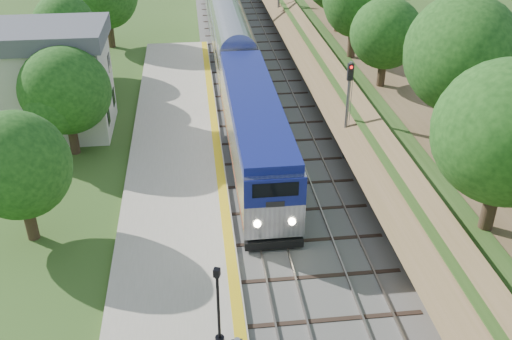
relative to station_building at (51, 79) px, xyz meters
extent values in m
cube|color=#4C4944|center=(16.00, 30.00, -4.03)|extent=(9.50, 170.00, 0.12)
cube|color=gray|center=(13.28, 30.00, -3.89)|extent=(0.08, 170.00, 0.16)
cube|color=gray|center=(14.72, 30.00, -3.89)|extent=(0.08, 170.00, 0.16)
cube|color=gray|center=(17.28, 30.00, -3.89)|extent=(0.08, 170.00, 0.16)
cube|color=gray|center=(18.72, 30.00, -3.89)|extent=(0.08, 170.00, 0.16)
cube|color=#A59C85|center=(8.80, -14.00, -3.90)|extent=(6.40, 68.00, 0.38)
cube|color=gold|center=(11.65, -14.00, -3.70)|extent=(0.55, 68.00, 0.01)
cube|color=brown|center=(25.50, 30.00, -2.59)|extent=(9.00, 170.00, 3.00)
cube|color=brown|center=(21.60, 30.00, -2.79)|extent=(4.47, 170.00, 4.54)
cylinder|color=#332316|center=(24.00, -20.00, 0.22)|extent=(0.60, 0.60, 2.62)
cube|color=beige|center=(0.00, 0.00, -0.69)|extent=(8.00, 6.00, 6.80)
cube|color=#515359|center=(0.00, 0.00, 3.31)|extent=(8.60, 6.60, 1.20)
cube|color=black|center=(4.01, -1.80, -2.29)|extent=(0.05, 1.10, 1.30)
cube|color=black|center=(4.01, 1.80, -2.29)|extent=(0.05, 1.10, 1.30)
cube|color=black|center=(4.01, -1.80, 0.51)|extent=(0.05, 1.10, 1.30)
cube|color=black|center=(4.01, 1.80, 0.51)|extent=(0.05, 1.10, 1.30)
cylinder|color=slate|center=(12.50, 25.00, -0.99)|extent=(0.24, 0.24, 6.20)
cylinder|color=slate|center=(20.50, 25.00, -0.99)|extent=(0.24, 0.24, 6.20)
cylinder|color=#332316|center=(2.00, -4.00, -2.86)|extent=(0.60, 0.60, 2.45)
sphere|color=#153D10|center=(2.00, -4.00, 0.46)|extent=(5.32, 5.32, 5.32)
cylinder|color=#332316|center=(2.00, 12.00, -2.86)|extent=(0.60, 0.60, 2.45)
sphere|color=#153D10|center=(2.00, 12.00, 0.46)|extent=(5.32, 5.32, 5.32)
cube|color=black|center=(14.00, -7.08, -3.49)|extent=(2.94, 18.41, 0.64)
cube|color=#B7BAC1|center=(14.00, -7.08, -1.36)|extent=(3.20, 19.17, 3.62)
cube|color=navy|center=(14.00, -7.08, 0.69)|extent=(3.07, 18.41, 0.47)
cube|color=navy|center=(14.00, -16.69, -0.35)|extent=(3.16, 0.10, 1.60)
cube|color=black|center=(14.00, -16.73, -0.13)|extent=(2.34, 0.06, 0.80)
cube|color=#A72910|center=(14.00, -7.08, -2.58)|extent=(3.22, 18.79, 0.11)
cube|color=#B7BAC1|center=(14.00, 13.77, -1.73)|extent=(3.20, 21.31, 4.15)
cylinder|color=black|center=(10.74, -22.96, -3.58)|extent=(0.39, 0.39, 0.27)
cylinder|color=black|center=(10.74, -22.96, -1.84)|extent=(0.12, 0.12, 3.48)
cube|color=black|center=(10.74, -22.96, 0.08)|extent=(0.32, 0.32, 0.36)
cube|color=silver|center=(10.74, -22.96, 0.08)|extent=(0.23, 0.23, 0.27)
cylinder|color=slate|center=(20.20, -6.97, -0.54)|extent=(0.20, 0.20, 6.87)
cube|color=black|center=(20.20, -6.97, 2.23)|extent=(0.38, 0.24, 1.11)
cylinder|color=#FF0C0C|center=(20.20, -7.11, 2.23)|extent=(0.18, 0.07, 0.18)
camera|label=1|loc=(10.25, -40.53, 14.73)|focal=40.00mm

